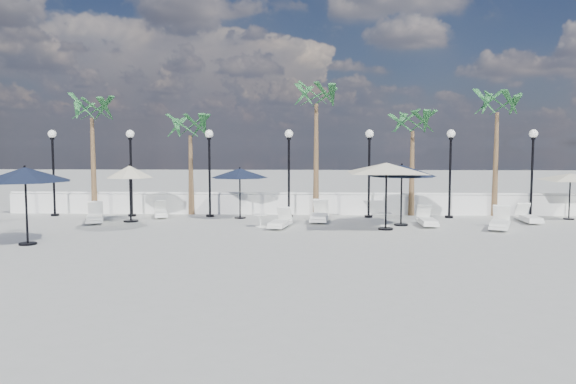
{
  "coord_description": "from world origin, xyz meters",
  "views": [
    {
      "loc": [
        0.89,
        -18.03,
        3.26
      ],
      "look_at": [
        0.13,
        2.04,
        1.5
      ],
      "focal_mm": 35.0,
      "sensor_mm": 36.0,
      "label": 1
    }
  ],
  "objects_px": {
    "lounger_1": "(161,213)",
    "parasol_cream_small": "(130,172)",
    "lounger_5": "(500,223)",
    "parasol_cream_sq_b": "(571,174)",
    "lounger_3": "(280,222)",
    "lounger_6": "(528,217)",
    "lounger_2": "(95,217)",
    "parasol_navy_mid": "(240,173)",
    "parasol_navy_right": "(402,171)",
    "lounger_4": "(320,215)",
    "parasol_navy_left": "(25,175)",
    "parasol_cream_sq_a": "(387,163)",
    "lounger_7": "(427,220)"
  },
  "relations": [
    {
      "from": "parasol_navy_mid",
      "to": "parasol_cream_sq_b",
      "type": "xyz_separation_m",
      "value": [
        14.1,
        0.18,
        0.01
      ]
    },
    {
      "from": "parasol_navy_left",
      "to": "parasol_navy_mid",
      "type": "distance_m",
      "value": 8.94
    },
    {
      "from": "lounger_4",
      "to": "parasol_cream_sq_a",
      "type": "bearing_deg",
      "value": -34.31
    },
    {
      "from": "parasol_cream_small",
      "to": "parasol_navy_mid",
      "type": "bearing_deg",
      "value": 15.73
    },
    {
      "from": "parasol_navy_right",
      "to": "parasol_cream_small",
      "type": "relative_size",
      "value": 1.15
    },
    {
      "from": "parasol_cream_small",
      "to": "parasol_navy_right",
      "type": "bearing_deg",
      "value": -3.25
    },
    {
      "from": "lounger_5",
      "to": "parasol_cream_sq_b",
      "type": "distance_m",
      "value": 5.16
    },
    {
      "from": "lounger_4",
      "to": "parasol_navy_left",
      "type": "distance_m",
      "value": 11.18
    },
    {
      "from": "parasol_navy_left",
      "to": "lounger_6",
      "type": "bearing_deg",
      "value": 17.43
    },
    {
      "from": "lounger_4",
      "to": "lounger_7",
      "type": "relative_size",
      "value": 1.16
    },
    {
      "from": "lounger_4",
      "to": "parasol_cream_small",
      "type": "height_order",
      "value": "parasol_cream_small"
    },
    {
      "from": "lounger_3",
      "to": "lounger_4",
      "type": "distance_m",
      "value": 2.32
    },
    {
      "from": "lounger_6",
      "to": "lounger_2",
      "type": "bearing_deg",
      "value": -177.79
    },
    {
      "from": "lounger_3",
      "to": "parasol_cream_small",
      "type": "relative_size",
      "value": 0.78
    },
    {
      "from": "lounger_1",
      "to": "parasol_navy_right",
      "type": "bearing_deg",
      "value": -28.24
    },
    {
      "from": "lounger_4",
      "to": "parasol_navy_mid",
      "type": "distance_m",
      "value": 3.94
    },
    {
      "from": "lounger_6",
      "to": "lounger_7",
      "type": "distance_m",
      "value": 4.46
    },
    {
      "from": "parasol_cream_small",
      "to": "lounger_7",
      "type": "bearing_deg",
      "value": -3.38
    },
    {
      "from": "lounger_3",
      "to": "lounger_4",
      "type": "height_order",
      "value": "lounger_4"
    },
    {
      "from": "lounger_3",
      "to": "lounger_5",
      "type": "relative_size",
      "value": 0.88
    },
    {
      "from": "lounger_2",
      "to": "lounger_3",
      "type": "distance_m",
      "value": 7.75
    },
    {
      "from": "lounger_3",
      "to": "lounger_4",
      "type": "xyz_separation_m",
      "value": [
        1.54,
        1.73,
        0.04
      ]
    },
    {
      "from": "lounger_3",
      "to": "lounger_5",
      "type": "distance_m",
      "value": 8.33
    },
    {
      "from": "lounger_5",
      "to": "lounger_2",
      "type": "bearing_deg",
      "value": -161.94
    },
    {
      "from": "lounger_4",
      "to": "parasol_navy_left",
      "type": "height_order",
      "value": "parasol_navy_left"
    },
    {
      "from": "lounger_1",
      "to": "lounger_5",
      "type": "height_order",
      "value": "lounger_5"
    },
    {
      "from": "parasol_navy_left",
      "to": "lounger_4",
      "type": "bearing_deg",
      "value": 30.6
    },
    {
      "from": "lounger_2",
      "to": "parasol_cream_sq_b",
      "type": "distance_m",
      "value": 20.04
    },
    {
      "from": "lounger_2",
      "to": "parasol_cream_small",
      "type": "distance_m",
      "value": 2.29
    },
    {
      "from": "lounger_2",
      "to": "parasol_cream_small",
      "type": "xyz_separation_m",
      "value": [
        1.38,
        0.34,
        1.8
      ]
    },
    {
      "from": "parasol_navy_mid",
      "to": "parasol_navy_right",
      "type": "xyz_separation_m",
      "value": [
        6.64,
        -1.87,
        0.21
      ]
    },
    {
      "from": "lounger_4",
      "to": "lounger_6",
      "type": "height_order",
      "value": "lounger_4"
    },
    {
      "from": "lounger_1",
      "to": "lounger_4",
      "type": "distance_m",
      "value": 7.05
    },
    {
      "from": "lounger_2",
      "to": "lounger_4",
      "type": "distance_m",
      "value": 9.23
    },
    {
      "from": "parasol_navy_right",
      "to": "lounger_1",
      "type": "bearing_deg",
      "value": 168.55
    },
    {
      "from": "lounger_5",
      "to": "lounger_6",
      "type": "height_order",
      "value": "lounger_5"
    },
    {
      "from": "lounger_1",
      "to": "parasol_cream_small",
      "type": "distance_m",
      "value": 2.49
    },
    {
      "from": "lounger_6",
      "to": "parasol_navy_mid",
      "type": "relative_size",
      "value": 0.72
    },
    {
      "from": "lounger_3",
      "to": "parasol_navy_right",
      "type": "distance_m",
      "value": 5.2
    },
    {
      "from": "parasol_navy_mid",
      "to": "parasol_navy_left",
      "type": "bearing_deg",
      "value": -132.62
    },
    {
      "from": "lounger_2",
      "to": "lounger_1",
      "type": "bearing_deg",
      "value": 19.34
    },
    {
      "from": "lounger_2",
      "to": "parasol_cream_sq_b",
      "type": "bearing_deg",
      "value": -13.74
    },
    {
      "from": "lounger_4",
      "to": "parasol_cream_small",
      "type": "xyz_separation_m",
      "value": [
        -7.83,
        -0.27,
        1.78
      ]
    },
    {
      "from": "parasol_cream_sq_b",
      "to": "parasol_navy_mid",
      "type": "bearing_deg",
      "value": -179.29
    },
    {
      "from": "lounger_1",
      "to": "lounger_3",
      "type": "height_order",
      "value": "lounger_3"
    },
    {
      "from": "lounger_1",
      "to": "lounger_5",
      "type": "xyz_separation_m",
      "value": [
        13.74,
        -2.94,
        0.05
      ]
    },
    {
      "from": "lounger_6",
      "to": "parasol_cream_sq_b",
      "type": "bearing_deg",
      "value": 27.22
    },
    {
      "from": "lounger_5",
      "to": "parasol_navy_left",
      "type": "height_order",
      "value": "parasol_navy_left"
    },
    {
      "from": "lounger_7",
      "to": "parasol_navy_mid",
      "type": "bearing_deg",
      "value": 166.37
    },
    {
      "from": "lounger_7",
      "to": "parasol_cream_sq_b",
      "type": "relative_size",
      "value": 0.44
    }
  ]
}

